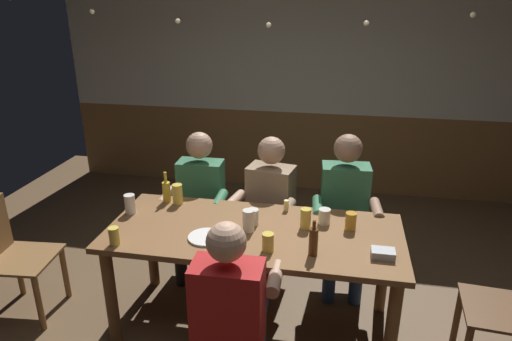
{
  "coord_description": "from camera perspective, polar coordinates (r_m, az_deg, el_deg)",
  "views": [
    {
      "loc": [
        0.52,
        -2.51,
        2.25
      ],
      "look_at": [
        0.0,
        0.22,
        1.17
      ],
      "focal_mm": 32.3,
      "sensor_mm": 36.0,
      "label": 1
    }
  ],
  "objects": [
    {
      "name": "pint_glass_4",
      "position": [
        3.14,
        11.65,
        -6.18
      ],
      "size": [
        0.07,
        0.07,
        0.12
      ],
      "primitive_type": "cylinder",
      "color": "gold",
      "rests_on": "dining_table"
    },
    {
      "name": "pint_glass_7",
      "position": [
        3.03,
        -17.16,
        -7.78
      ],
      "size": [
        0.07,
        0.07,
        0.12
      ],
      "primitive_type": "cylinder",
      "color": "#E5C64C",
      "rests_on": "dining_table"
    },
    {
      "name": "bottle_0",
      "position": [
        3.53,
        -11.04,
        -2.51
      ],
      "size": [
        0.06,
        0.06,
        0.24
      ],
      "color": "gold",
      "rests_on": "dining_table"
    },
    {
      "name": "person_3",
      "position": [
        2.63,
        -3.06,
        -16.21
      ],
      "size": [
        0.52,
        0.53,
        1.2
      ],
      "rotation": [
        0.0,
        0.0,
        0.02
      ],
      "color": "#AD1919",
      "rests_on": "ground_plane"
    },
    {
      "name": "pint_glass_8",
      "position": [
        3.41,
        -15.35,
        -4.02
      ],
      "size": [
        0.08,
        0.08,
        0.14
      ],
      "primitive_type": "cylinder",
      "color": "white",
      "rests_on": "dining_table"
    },
    {
      "name": "chair_empty_near_left",
      "position": [
        3.82,
        -28.05,
        -9.26
      ],
      "size": [
        0.48,
        0.48,
        0.88
      ],
      "rotation": [
        0.0,
        0.0,
        -1.48
      ],
      "color": "brown",
      "rests_on": "ground_plane"
    },
    {
      "name": "table_candle",
      "position": [
        3.35,
        3.76,
        -4.33
      ],
      "size": [
        0.04,
        0.04,
        0.08
      ],
      "primitive_type": "cylinder",
      "color": "#F9E08C",
      "rests_on": "dining_table"
    },
    {
      "name": "string_lights",
      "position": [
        3.24,
        1.59,
        18.9
      ],
      "size": [
        3.88,
        0.04,
        0.21
      ],
      "color": "#F9EAB2"
    },
    {
      "name": "condiment_caddy",
      "position": [
        2.89,
        15.46,
        -9.89
      ],
      "size": [
        0.14,
        0.1,
        0.05
      ],
      "primitive_type": "cube",
      "color": "#B2B7BC",
      "rests_on": "dining_table"
    },
    {
      "name": "pint_glass_3",
      "position": [
        3.48,
        -9.68,
        -2.9
      ],
      "size": [
        0.07,
        0.07,
        0.15
      ],
      "primitive_type": "cylinder",
      "color": "#E5C64C",
      "rests_on": "dining_table"
    },
    {
      "name": "plate_0",
      "position": [
        3.01,
        -6.18,
        -8.22
      ],
      "size": [
        0.24,
        0.24,
        0.01
      ],
      "primitive_type": "cylinder",
      "color": "white",
      "rests_on": "dining_table"
    },
    {
      "name": "pint_glass_1",
      "position": [
        3.14,
        -0.42,
        -5.76
      ],
      "size": [
        0.08,
        0.08,
        0.11
      ],
      "primitive_type": "cylinder",
      "color": "white",
      "rests_on": "dining_table"
    },
    {
      "name": "back_wall_wainscot",
      "position": [
        5.6,
        4.85,
        2.62
      ],
      "size": [
        5.49,
        0.12,
        0.95
      ],
      "primitive_type": "cube",
      "color": "brown",
      "rests_on": "ground_plane"
    },
    {
      "name": "pint_glass_2",
      "position": [
        3.11,
        6.16,
        -5.92
      ],
      "size": [
        0.07,
        0.07,
        0.14
      ],
      "primitive_type": "cylinder",
      "color": "#E5C64C",
      "rests_on": "dining_table"
    },
    {
      "name": "person_0",
      "position": [
        3.83,
        -7.07,
        -3.4
      ],
      "size": [
        0.52,
        0.5,
        1.21
      ],
      "rotation": [
        0.0,
        0.0,
        3.17
      ],
      "color": "#33724C",
      "rests_on": "ground_plane"
    },
    {
      "name": "pint_glass_6",
      "position": [
        3.19,
        8.47,
        -5.64
      ],
      "size": [
        0.08,
        0.08,
        0.11
      ],
      "primitive_type": "cylinder",
      "color": "white",
      "rests_on": "dining_table"
    },
    {
      "name": "back_wall_upper",
      "position": [
        5.34,
        5.26,
        15.0
      ],
      "size": [
        5.49,
        0.12,
        1.47
      ],
      "primitive_type": "cube",
      "color": "beige"
    },
    {
      "name": "ground_plane",
      "position": [
        3.41,
        -0.75,
        -20.07
      ],
      "size": [
        6.59,
        6.59,
        0.0
      ],
      "primitive_type": "plane",
      "color": "brown"
    },
    {
      "name": "dining_table",
      "position": [
        3.14,
        -0.25,
        -9.08
      ],
      "size": [
        1.97,
        0.85,
        0.77
      ],
      "color": "brown",
      "rests_on": "ground_plane"
    },
    {
      "name": "person_2",
      "position": [
        3.67,
        10.91,
        -4.4
      ],
      "size": [
        0.53,
        0.53,
        1.26
      ],
      "rotation": [
        0.0,
        0.0,
        3.22
      ],
      "color": "#33724C",
      "rests_on": "ground_plane"
    },
    {
      "name": "pint_glass_5",
      "position": [
        2.84,
        1.49,
        -8.88
      ],
      "size": [
        0.07,
        0.07,
        0.12
      ],
      "primitive_type": "cylinder",
      "color": "#E5C64C",
      "rests_on": "dining_table"
    },
    {
      "name": "person_1",
      "position": [
        3.72,
        1.48,
        -4.02
      ],
      "size": [
        0.55,
        0.58,
        1.2
      ],
      "rotation": [
        0.0,
        0.0,
        2.95
      ],
      "color": "#997F60",
      "rests_on": "ground_plane"
    },
    {
      "name": "pint_glass_0",
      "position": [
        3.05,
        -0.93,
        -6.22
      ],
      "size": [
        0.08,
        0.08,
        0.15
      ],
      "primitive_type": "cylinder",
      "color": "white",
      "rests_on": "dining_table"
    },
    {
      "name": "bottle_1",
      "position": [
        2.8,
        7.12,
        -8.68
      ],
      "size": [
        0.06,
        0.06,
        0.23
      ],
      "color": "#593314",
      "rests_on": "dining_table"
    }
  ]
}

